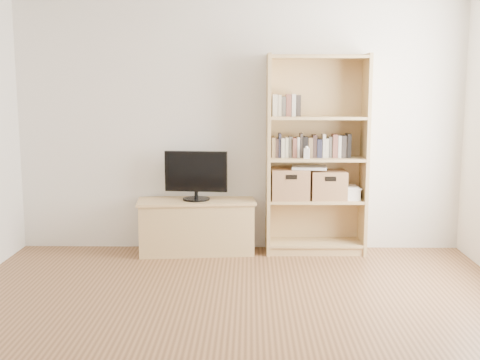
{
  "coord_description": "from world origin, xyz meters",
  "views": [
    {
      "loc": [
        0.1,
        -3.58,
        1.67
      ],
      "look_at": [
        0.01,
        1.9,
        0.8
      ],
      "focal_mm": 45.0,
      "sensor_mm": 36.0,
      "label": 1
    }
  ],
  "objects_px": {
    "basket_left": "(290,184)",
    "laptop": "(309,167)",
    "tv_stand": "(197,227)",
    "television": "(196,176)",
    "baby_monitor": "(307,154)",
    "basket_right": "(328,185)",
    "bookshelf": "(316,155)"
  },
  "relations": [
    {
      "from": "tv_stand",
      "to": "television",
      "type": "xyz_separation_m",
      "value": [
        0.0,
        0.0,
        0.52
      ]
    },
    {
      "from": "bookshelf",
      "to": "baby_monitor",
      "type": "bearing_deg",
      "value": -135.0
    },
    {
      "from": "bookshelf",
      "to": "television",
      "type": "height_order",
      "value": "bookshelf"
    },
    {
      "from": "basket_right",
      "to": "tv_stand",
      "type": "bearing_deg",
      "value": 179.57
    },
    {
      "from": "television",
      "to": "tv_stand",
      "type": "bearing_deg",
      "value": -174.57
    },
    {
      "from": "tv_stand",
      "to": "basket_left",
      "type": "bearing_deg",
      "value": -4.26
    },
    {
      "from": "television",
      "to": "basket_left",
      "type": "relative_size",
      "value": 1.68
    },
    {
      "from": "basket_left",
      "to": "laptop",
      "type": "height_order",
      "value": "laptop"
    },
    {
      "from": "television",
      "to": "basket_right",
      "type": "height_order",
      "value": "television"
    },
    {
      "from": "bookshelf",
      "to": "laptop",
      "type": "bearing_deg",
      "value": -171.97
    },
    {
      "from": "television",
      "to": "basket_right",
      "type": "xyz_separation_m",
      "value": [
        1.31,
        0.03,
        -0.09
      ]
    },
    {
      "from": "television",
      "to": "basket_right",
      "type": "bearing_deg",
      "value": 6.81
    },
    {
      "from": "baby_monitor",
      "to": "basket_right",
      "type": "height_order",
      "value": "baby_monitor"
    },
    {
      "from": "baby_monitor",
      "to": "basket_right",
      "type": "bearing_deg",
      "value": 38.17
    },
    {
      "from": "bookshelf",
      "to": "laptop",
      "type": "height_order",
      "value": "bookshelf"
    },
    {
      "from": "basket_left",
      "to": "baby_monitor",
      "type": "bearing_deg",
      "value": -36.0
    },
    {
      "from": "laptop",
      "to": "baby_monitor",
      "type": "bearing_deg",
      "value": -104.94
    },
    {
      "from": "baby_monitor",
      "to": "laptop",
      "type": "height_order",
      "value": "baby_monitor"
    },
    {
      "from": "tv_stand",
      "to": "basket_left",
      "type": "height_order",
      "value": "basket_left"
    },
    {
      "from": "basket_right",
      "to": "laptop",
      "type": "height_order",
      "value": "laptop"
    },
    {
      "from": "bookshelf",
      "to": "basket_left",
      "type": "relative_size",
      "value": 5.34
    },
    {
      "from": "television",
      "to": "baby_monitor",
      "type": "xyz_separation_m",
      "value": [
        1.08,
        -0.08,
        0.23
      ]
    },
    {
      "from": "basket_right",
      "to": "television",
      "type": "bearing_deg",
      "value": 179.57
    },
    {
      "from": "baby_monitor",
      "to": "basket_left",
      "type": "relative_size",
      "value": 0.28
    },
    {
      "from": "basket_left",
      "to": "laptop",
      "type": "distance_m",
      "value": 0.25
    },
    {
      "from": "tv_stand",
      "to": "laptop",
      "type": "distance_m",
      "value": 1.27
    },
    {
      "from": "basket_left",
      "to": "basket_right",
      "type": "xyz_separation_m",
      "value": [
        0.38,
        0.01,
        -0.01
      ]
    },
    {
      "from": "television",
      "to": "laptop",
      "type": "relative_size",
      "value": 1.84
    },
    {
      "from": "tv_stand",
      "to": "television",
      "type": "distance_m",
      "value": 0.52
    },
    {
      "from": "tv_stand",
      "to": "baby_monitor",
      "type": "distance_m",
      "value": 1.32
    },
    {
      "from": "bookshelf",
      "to": "basket_right",
      "type": "bearing_deg",
      "value": -2.6
    },
    {
      "from": "basket_left",
      "to": "laptop",
      "type": "relative_size",
      "value": 1.09
    }
  ]
}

